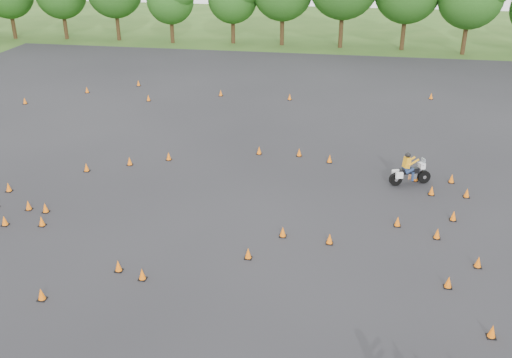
{
  "coord_description": "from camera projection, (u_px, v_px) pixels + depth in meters",
  "views": [
    {
      "loc": [
        4.12,
        -20.2,
        12.55
      ],
      "look_at": [
        0.0,
        4.0,
        1.2
      ],
      "focal_mm": 40.0,
      "sensor_mm": 36.0,
      "label": 1
    }
  ],
  "objects": [
    {
      "name": "treeline",
      "position": [
        350.0,
        9.0,
        53.32
      ],
      "size": [
        86.77,
        32.35,
        11.2
      ],
      "color": "#204D16",
      "rests_on": "ground"
    },
    {
      "name": "traffic_cones",
      "position": [
        260.0,
        195.0,
        27.68
      ],
      "size": [
        36.67,
        33.18,
        0.45
      ],
      "color": "orange",
      "rests_on": "asphalt_pad"
    },
    {
      "name": "ground",
      "position": [
        240.0,
        244.0,
        23.97
      ],
      "size": [
        140.0,
        140.0,
        0.0
      ],
      "primitive_type": "plane",
      "color": "#2D5119",
      "rests_on": "ground"
    },
    {
      "name": "asphalt_pad",
      "position": [
        263.0,
        184.0,
        29.33
      ],
      "size": [
        62.0,
        62.0,
        0.0
      ],
      "primitive_type": "plane",
      "color": "black",
      "rests_on": "ground"
    },
    {
      "name": "rider_yellow",
      "position": [
        411.0,
        169.0,
        28.96
      ],
      "size": [
        2.31,
        1.43,
        1.71
      ],
      "primitive_type": null,
      "rotation": [
        0.0,
        0.0,
        0.37
      ],
      "color": "orange",
      "rests_on": "ground"
    }
  ]
}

